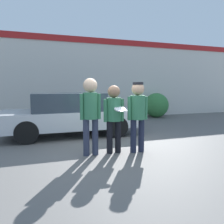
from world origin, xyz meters
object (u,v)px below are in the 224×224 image
Objects in this scene: person_middle_with_frisbee at (114,113)px; parked_car_near at (70,114)px; person_right at (138,110)px; person_left at (90,109)px; shrub at (156,105)px.

parked_car_near is (-0.73, 2.48, -0.27)m from person_middle_with_frisbee.
person_right reaches higher than person_middle_with_frisbee.
person_left is 7.51m from shrub.
person_middle_with_frisbee is 0.96× the size of person_right.
parked_car_near is 3.37× the size of shrub.
person_left is 0.41× the size of parked_car_near.
person_middle_with_frisbee is 1.26× the size of shrub.
person_right is 2.93m from parked_car_near.
parked_car_near is at bearing 106.43° from person_middle_with_frisbee.
person_left is 1.18m from person_right.
person_middle_with_frisbee is at bearing -0.29° from person_left.
person_right is (0.59, -0.12, 0.07)m from person_middle_with_frisbee.
person_left is 0.60m from person_middle_with_frisbee.
person_middle_with_frisbee reaches higher than shrub.
person_left is 1.38× the size of shrub.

